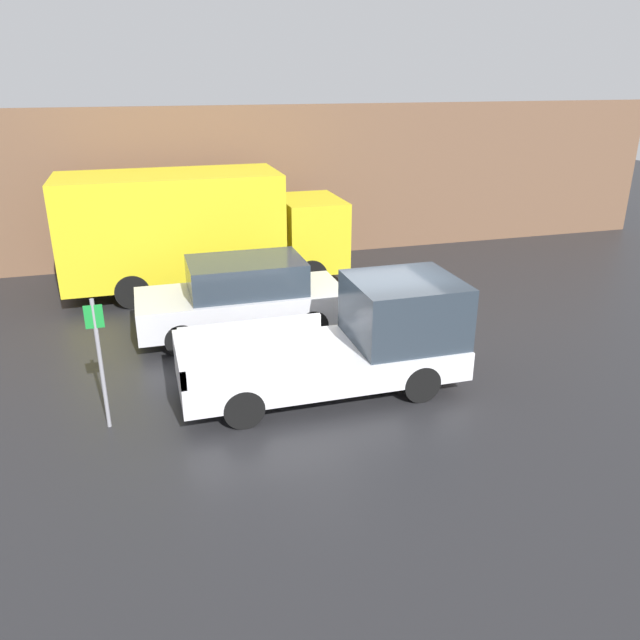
{
  "coord_description": "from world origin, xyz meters",
  "views": [
    {
      "loc": [
        -4.37,
        -11.16,
        5.79
      ],
      "look_at": [
        -1.04,
        0.26,
        1.06
      ],
      "focal_mm": 35.0,
      "sensor_mm": 36.0,
      "label": 1
    }
  ],
  "objects_px": {
    "pickup_truck": "(353,340)",
    "parking_sign": "(100,357)",
    "car": "(243,297)",
    "delivery_truck": "(196,228)"
  },
  "relations": [
    {
      "from": "car",
      "to": "parking_sign",
      "type": "xyz_separation_m",
      "value": [
        -3.01,
        -3.58,
        0.44
      ]
    },
    {
      "from": "car",
      "to": "delivery_truck",
      "type": "xyz_separation_m",
      "value": [
        -0.66,
        3.63,
        0.86
      ]
    },
    {
      "from": "pickup_truck",
      "to": "car",
      "type": "xyz_separation_m",
      "value": [
        -1.6,
        3.3,
        -0.07
      ]
    },
    {
      "from": "car",
      "to": "delivery_truck",
      "type": "relative_size",
      "value": 0.62
    },
    {
      "from": "pickup_truck",
      "to": "car",
      "type": "distance_m",
      "value": 3.67
    },
    {
      "from": "parking_sign",
      "to": "pickup_truck",
      "type": "bearing_deg",
      "value": 3.42
    },
    {
      "from": "pickup_truck",
      "to": "parking_sign",
      "type": "bearing_deg",
      "value": -176.58
    },
    {
      "from": "car",
      "to": "parking_sign",
      "type": "bearing_deg",
      "value": -130.1
    },
    {
      "from": "car",
      "to": "delivery_truck",
      "type": "height_order",
      "value": "delivery_truck"
    },
    {
      "from": "car",
      "to": "delivery_truck",
      "type": "distance_m",
      "value": 3.79
    }
  ]
}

